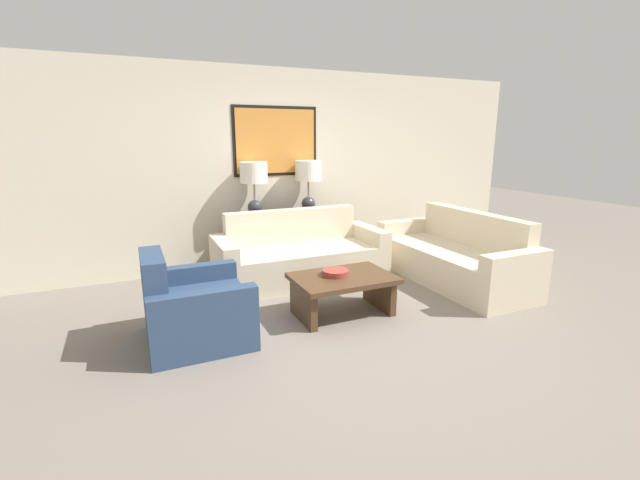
{
  "coord_description": "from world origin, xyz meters",
  "views": [
    {
      "loc": [
        -1.89,
        -3.26,
        1.76
      ],
      "look_at": [
        -0.0,
        0.92,
        0.65
      ],
      "focal_mm": 24.0,
      "sensor_mm": 36.0,
      "label": 1
    }
  ],
  "objects_px": {
    "couch_by_back_wall": "(300,257)",
    "coffee_table": "(343,287)",
    "table_lamp_left": "(254,179)",
    "armchair_near_back_wall": "(194,310)",
    "table_lamp_right": "(308,177)",
    "couch_by_side": "(454,258)",
    "decorative_bowl": "(335,273)",
    "console_table": "(283,240)"
  },
  "relations": [
    {
      "from": "couch_by_back_wall",
      "to": "coffee_table",
      "type": "relative_size",
      "value": 2.1
    },
    {
      "from": "table_lamp_left",
      "to": "armchair_near_back_wall",
      "type": "xyz_separation_m",
      "value": [
        -1.08,
        -1.77,
        -0.95
      ]
    },
    {
      "from": "table_lamp_right",
      "to": "coffee_table",
      "type": "xyz_separation_m",
      "value": [
        -0.39,
        -1.81,
        -0.94
      ]
    },
    {
      "from": "couch_by_side",
      "to": "armchair_near_back_wall",
      "type": "relative_size",
      "value": 2.32
    },
    {
      "from": "couch_by_side",
      "to": "coffee_table",
      "type": "distance_m",
      "value": 1.78
    },
    {
      "from": "table_lamp_left",
      "to": "coffee_table",
      "type": "bearing_deg",
      "value": -78.27
    },
    {
      "from": "couch_by_back_wall",
      "to": "decorative_bowl",
      "type": "height_order",
      "value": "couch_by_back_wall"
    },
    {
      "from": "table_lamp_right",
      "to": "couch_by_back_wall",
      "type": "distance_m",
      "value": 1.19
    },
    {
      "from": "table_lamp_right",
      "to": "couch_by_back_wall",
      "type": "xyz_separation_m",
      "value": [
        -0.38,
        -0.62,
        -0.94
      ]
    },
    {
      "from": "console_table",
      "to": "couch_by_back_wall",
      "type": "distance_m",
      "value": 0.63
    },
    {
      "from": "table_lamp_left",
      "to": "couch_by_side",
      "type": "distance_m",
      "value": 2.73
    },
    {
      "from": "table_lamp_right",
      "to": "decorative_bowl",
      "type": "height_order",
      "value": "table_lamp_right"
    },
    {
      "from": "couch_by_back_wall",
      "to": "coffee_table",
      "type": "distance_m",
      "value": 1.18
    },
    {
      "from": "table_lamp_right",
      "to": "couch_by_side",
      "type": "xyz_separation_m",
      "value": [
        1.35,
        -1.45,
        -0.94
      ]
    },
    {
      "from": "table_lamp_left",
      "to": "decorative_bowl",
      "type": "height_order",
      "value": "table_lamp_left"
    },
    {
      "from": "couch_by_back_wall",
      "to": "armchair_near_back_wall",
      "type": "bearing_deg",
      "value": -141.89
    },
    {
      "from": "table_lamp_left",
      "to": "armchair_near_back_wall",
      "type": "distance_m",
      "value": 2.28
    },
    {
      "from": "couch_by_back_wall",
      "to": "armchair_near_back_wall",
      "type": "xyz_separation_m",
      "value": [
        -1.46,
        -1.15,
        -0.01
      ]
    },
    {
      "from": "couch_by_back_wall",
      "to": "armchair_near_back_wall",
      "type": "distance_m",
      "value": 1.86
    },
    {
      "from": "table_lamp_left",
      "to": "couch_by_back_wall",
      "type": "distance_m",
      "value": 1.19
    },
    {
      "from": "console_table",
      "to": "table_lamp_left",
      "type": "distance_m",
      "value": 0.94
    },
    {
      "from": "coffee_table",
      "to": "armchair_near_back_wall",
      "type": "height_order",
      "value": "armchair_near_back_wall"
    },
    {
      "from": "decorative_bowl",
      "to": "couch_by_back_wall",
      "type": "bearing_deg",
      "value": 86.69
    },
    {
      "from": "decorative_bowl",
      "to": "armchair_near_back_wall",
      "type": "height_order",
      "value": "armchair_near_back_wall"
    },
    {
      "from": "console_table",
      "to": "armchair_near_back_wall",
      "type": "relative_size",
      "value": 1.47
    },
    {
      "from": "table_lamp_left",
      "to": "couch_by_back_wall",
      "type": "relative_size",
      "value": 0.34
    },
    {
      "from": "table_lamp_right",
      "to": "coffee_table",
      "type": "bearing_deg",
      "value": -102.13
    },
    {
      "from": "table_lamp_left",
      "to": "table_lamp_right",
      "type": "xyz_separation_m",
      "value": [
        0.76,
        0.0,
        0.0
      ]
    },
    {
      "from": "table_lamp_left",
      "to": "table_lamp_right",
      "type": "height_order",
      "value": "same"
    },
    {
      "from": "table_lamp_left",
      "to": "coffee_table",
      "type": "height_order",
      "value": "table_lamp_left"
    },
    {
      "from": "coffee_table",
      "to": "couch_by_side",
      "type": "bearing_deg",
      "value": 11.46
    },
    {
      "from": "couch_by_back_wall",
      "to": "console_table",
      "type": "bearing_deg",
      "value": 90.0
    },
    {
      "from": "console_table",
      "to": "table_lamp_left",
      "type": "bearing_deg",
      "value": 180.0
    },
    {
      "from": "couch_by_side",
      "to": "coffee_table",
      "type": "xyz_separation_m",
      "value": [
        -1.74,
        -0.35,
        0.0
      ]
    },
    {
      "from": "couch_by_side",
      "to": "coffee_table",
      "type": "relative_size",
      "value": 2.1
    },
    {
      "from": "table_lamp_left",
      "to": "decorative_bowl",
      "type": "xyz_separation_m",
      "value": [
        0.32,
        -1.76,
        -0.79
      ]
    },
    {
      "from": "armchair_near_back_wall",
      "to": "coffee_table",
      "type": "bearing_deg",
      "value": -1.47
    },
    {
      "from": "table_lamp_left",
      "to": "coffee_table",
      "type": "distance_m",
      "value": 2.07
    },
    {
      "from": "couch_by_back_wall",
      "to": "couch_by_side",
      "type": "xyz_separation_m",
      "value": [
        1.74,
        -0.83,
        0.0
      ]
    },
    {
      "from": "console_table",
      "to": "table_lamp_left",
      "type": "height_order",
      "value": "table_lamp_left"
    },
    {
      "from": "console_table",
      "to": "coffee_table",
      "type": "relative_size",
      "value": 1.33
    },
    {
      "from": "couch_by_back_wall",
      "to": "armchair_near_back_wall",
      "type": "height_order",
      "value": "couch_by_back_wall"
    }
  ]
}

